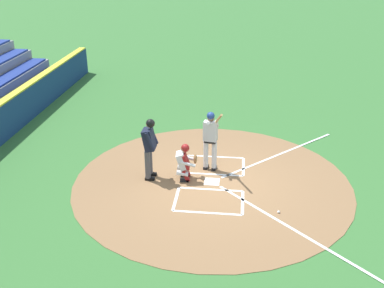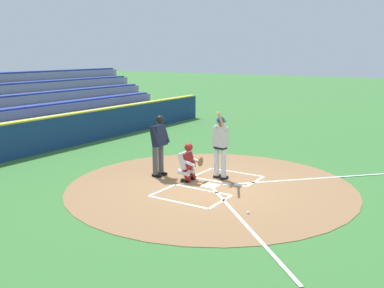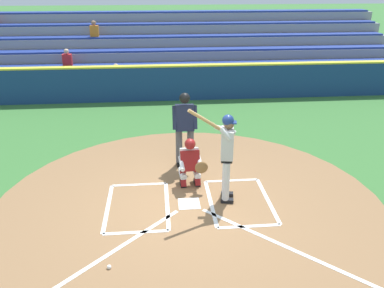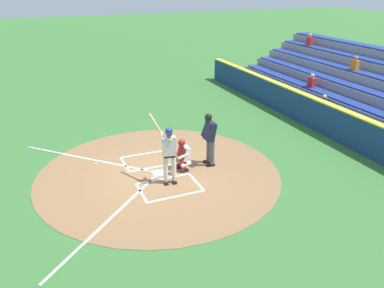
% 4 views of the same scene
% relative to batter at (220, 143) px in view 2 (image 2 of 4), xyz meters
% --- Properties ---
extents(ground_plane, '(120.00, 120.00, 0.00)m').
position_rel_batter_xyz_m(ground_plane, '(0.76, 0.11, -1.10)').
color(ground_plane, '#387033').
extents(dirt_circle, '(8.00, 8.00, 0.01)m').
position_rel_batter_xyz_m(dirt_circle, '(0.76, 0.11, -1.09)').
color(dirt_circle, olive).
rests_on(dirt_circle, ground).
extents(home_plate_and_chalk, '(7.93, 4.91, 0.01)m').
position_rel_batter_xyz_m(home_plate_and_chalk, '(0.76, 0.99, -1.08)').
color(home_plate_and_chalk, white).
rests_on(home_plate_and_chalk, dirt_circle).
extents(batter, '(1.02, 0.60, 2.13)m').
position_rel_batter_xyz_m(batter, '(0.00, 0.00, 0.00)').
color(batter, silver).
rests_on(batter, ground).
extents(catcher, '(0.62, 0.61, 1.13)m').
position_rel_batter_xyz_m(catcher, '(0.66, -0.69, -0.51)').
color(catcher, black).
rests_on(catcher, ground).
extents(plate_umpire, '(0.58, 0.41, 1.86)m').
position_rel_batter_xyz_m(plate_umpire, '(0.71, -1.70, -0.02)').
color(plate_umpire, '#4C4C51').
rests_on(plate_umpire, ground).
extents(baseball, '(0.07, 0.07, 0.07)m').
position_rel_batter_xyz_m(baseball, '(2.20, 1.94, -1.06)').
color(baseball, white).
rests_on(baseball, ground).
extents(backstop_wall, '(22.00, 0.36, 1.31)m').
position_rel_batter_xyz_m(backstop_wall, '(0.76, -7.39, -0.45)').
color(backstop_wall, navy).
rests_on(backstop_wall, ground).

